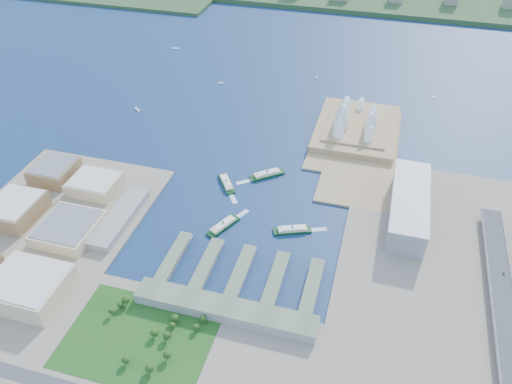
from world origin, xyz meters
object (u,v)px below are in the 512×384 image
(ferry_b, at_px, (267,173))
(car_c, at_px, (504,274))
(opera_house, at_px, (358,115))
(ferry_c, at_px, (223,224))
(ferry_a, at_px, (226,182))
(ferry_d, at_px, (292,229))
(toaster_building, at_px, (409,206))

(ferry_b, xyz_separation_m, car_c, (310.11, -127.44, 10.61))
(opera_house, bearing_deg, ferry_c, -115.86)
(opera_house, bearing_deg, car_c, -55.23)
(ferry_a, xyz_separation_m, ferry_d, (112.77, -71.10, -0.00))
(opera_house, xyz_separation_m, toaster_building, (90.00, -200.00, -11.50))
(ferry_a, xyz_separation_m, ferry_c, (24.88, -87.62, 0.15))
(opera_house, relative_size, ferry_a, 3.69)
(ferry_d, height_order, car_c, car_c)
(opera_house, xyz_separation_m, ferry_a, (-162.10, -195.43, -27.39))
(opera_house, bearing_deg, toaster_building, -65.77)
(toaster_building, bearing_deg, ferry_b, 168.52)
(opera_house, relative_size, toaster_building, 1.16)
(ferry_a, xyz_separation_m, ferry_b, (50.99, 36.27, 0.33))
(ferry_b, height_order, car_c, car_c)
(ferry_b, height_order, ferry_c, ferry_b)
(ferry_a, xyz_separation_m, car_c, (361.10, -91.17, 10.94))
(opera_house, height_order, ferry_a, opera_house)
(ferry_c, relative_size, car_c, 10.48)
(toaster_building, bearing_deg, ferry_c, -159.92)
(ferry_b, bearing_deg, ferry_a, -93.35)
(toaster_building, relative_size, ferry_c, 3.08)
(toaster_building, relative_size, ferry_d, 3.18)
(ferry_b, relative_size, car_c, 10.88)
(ferry_a, relative_size, ferry_c, 0.97)
(opera_house, bearing_deg, ferry_a, -129.67)
(ferry_d, bearing_deg, toaster_building, -86.59)
(ferry_c, bearing_deg, opera_house, -89.75)
(ferry_c, distance_m, ferry_d, 89.43)
(ferry_d, bearing_deg, ferry_b, 7.80)
(ferry_c, height_order, car_c, car_c)
(opera_house, bearing_deg, ferry_d, -100.49)
(ferry_c, distance_m, car_c, 336.42)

